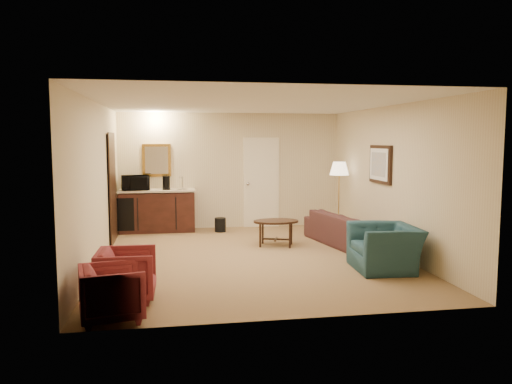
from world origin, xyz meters
TOP-DOWN VIEW (x-y plane):
  - ground at (0.00, 0.00)m, footprint 6.00×6.00m
  - room_walls at (-0.10, 0.77)m, footprint 5.02×6.01m
  - wetbar_cabinet at (-1.65, 2.72)m, footprint 1.64×0.58m
  - sofa at (1.95, 0.72)m, footprint 0.96×2.13m
  - teal_armchair at (1.90, -1.14)m, footprint 0.75×1.10m
  - rose_chair_near at (-1.90, -2.00)m, footprint 0.67×0.71m
  - rose_chair_far at (-2.00, -2.69)m, footprint 0.74×0.77m
  - coffee_table at (0.60, 0.83)m, footprint 0.99×0.81m
  - floor_lamp at (2.20, 1.90)m, footprint 0.54×0.54m
  - waste_bin at (-0.30, 2.46)m, footprint 0.32×0.32m
  - microwave at (-2.10, 2.69)m, footprint 0.62×0.41m
  - coffee_maker at (-1.45, 2.68)m, footprint 0.17×0.17m

SIDE VIEW (x-z plane):
  - ground at x=0.00m, z-range 0.00..0.00m
  - waste_bin at x=-0.30m, z-range 0.00..0.30m
  - coffee_table at x=0.60m, z-range 0.00..0.49m
  - rose_chair_far at x=-2.00m, z-range 0.00..0.68m
  - rose_chair_near at x=-1.90m, z-range 0.00..0.72m
  - sofa at x=1.95m, z-range 0.00..0.81m
  - wetbar_cabinet at x=-1.65m, z-range 0.00..0.92m
  - teal_armchair at x=1.90m, z-range 0.00..0.92m
  - floor_lamp at x=2.20m, z-range 0.00..1.54m
  - coffee_maker at x=-1.45m, z-range 0.92..1.22m
  - microwave at x=-2.10m, z-range 0.92..1.31m
  - room_walls at x=-0.10m, z-range 0.41..3.02m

